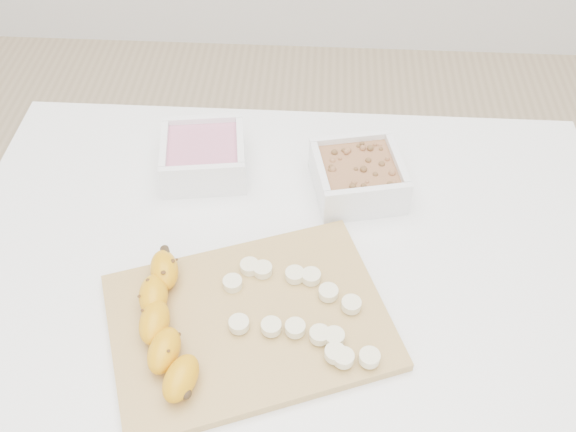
# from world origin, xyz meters

# --- Properties ---
(table) EXTENTS (1.00, 0.70, 0.75)m
(table) POSITION_xyz_m (0.00, 0.00, 0.65)
(table) COLOR white
(table) RESTS_ON ground
(bowl_yogurt) EXTENTS (0.15, 0.15, 0.06)m
(bowl_yogurt) POSITION_xyz_m (-0.15, 0.18, 0.78)
(bowl_yogurt) COLOR white
(bowl_yogurt) RESTS_ON table
(bowl_granola) EXTENTS (0.16, 0.16, 0.06)m
(bowl_granola) POSITION_xyz_m (0.10, 0.15, 0.78)
(bowl_granola) COLOR white
(bowl_granola) RESTS_ON table
(cutting_board) EXTENTS (0.43, 0.37, 0.01)m
(cutting_board) POSITION_xyz_m (-0.04, -0.12, 0.76)
(cutting_board) COLOR tan
(cutting_board) RESTS_ON table
(banana) EXTENTS (0.08, 0.23, 0.04)m
(banana) POSITION_xyz_m (-0.15, -0.15, 0.78)
(banana) COLOR orange
(banana) RESTS_ON cutting_board
(banana_slices) EXTENTS (0.21, 0.17, 0.02)m
(banana_slices) POSITION_xyz_m (0.03, -0.11, 0.77)
(banana_slices) COLOR beige
(banana_slices) RESTS_ON cutting_board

